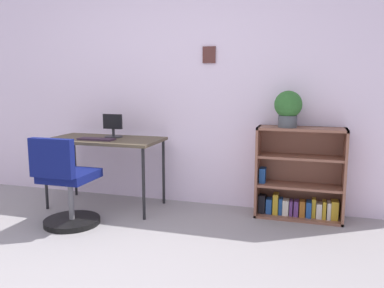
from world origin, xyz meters
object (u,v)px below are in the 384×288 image
Objects in this scene: keyboard at (96,139)px; bookshelf_low at (299,179)px; office_chair at (66,188)px; potted_plant_on_shelf at (288,107)px; desk at (105,143)px; monitor at (113,127)px.

keyboard is 0.43× the size of bookshelf_low.
bookshelf_low is at bearing 23.96° from office_chair.
keyboard is at bearing -170.09° from potted_plant_on_shelf.
desk is 1.33× the size of bookshelf_low.
office_chair reaches higher than keyboard.
desk is at bearing -114.48° from monitor.
monitor is at bearing -175.33° from bookshelf_low.
bookshelf_low is (2.03, 0.90, 0.02)m from office_chair.
keyboard is 1.10× the size of potted_plant_on_shelf.
keyboard is at bearing -169.19° from bookshelf_low.
potted_plant_on_shelf reaches higher than office_chair.
potted_plant_on_shelf is at bearing 3.27° from monitor.
office_chair is 2.23m from bookshelf_low.
monitor is at bearing 65.52° from desk.
office_chair is at bearing -94.11° from desk.
desk is at bearing -173.70° from potted_plant_on_shelf.
keyboard is 0.45× the size of office_chair.
desk is at bearing -172.53° from bookshelf_low.
office_chair is at bearing -97.08° from monitor.
desk is 3.41× the size of potted_plant_on_shelf.
monitor is 0.65× the size of keyboard.
monitor is at bearing 72.42° from keyboard.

